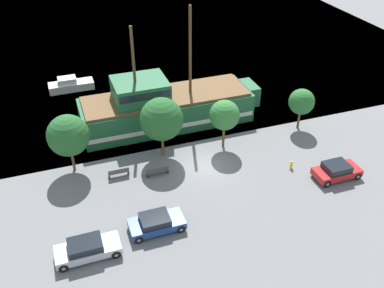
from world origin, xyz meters
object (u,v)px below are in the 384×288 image
object	(u,v)px
moored_boat_dockside	(71,85)
parked_car_curb_rear	(87,249)
bench_promenade_west	(119,172)
parked_car_curb_front	(337,171)
fire_hydrant	(291,165)
parked_car_curb_mid	(156,223)
bench_promenade_east	(157,171)
pirate_ship	(165,106)

from	to	relation	value
moored_boat_dockside	parked_car_curb_rear	xyz separation A→B (m)	(-1.70, -26.45, 0.07)
parked_car_curb_rear	moored_boat_dockside	bearing A→B (deg)	86.32
moored_boat_dockside	bench_promenade_west	distance (m)	18.50
parked_car_curb_front	fire_hydrant	size ratio (longest dim) A/B	5.22
parked_car_curb_mid	bench_promenade_west	world-z (taller)	parked_car_curb_mid
bench_promenade_east	bench_promenade_west	world-z (taller)	same
parked_car_curb_front	parked_car_curb_rear	xyz separation A→B (m)	(-21.42, -1.75, -0.02)
pirate_ship	moored_boat_dockside	xyz separation A→B (m)	(-8.38, 11.12, -1.36)
parked_car_curb_mid	bench_promenade_east	world-z (taller)	parked_car_curb_mid
fire_hydrant	parked_car_curb_rear	bearing A→B (deg)	-167.34
pirate_ship	bench_promenade_west	distance (m)	9.74
parked_car_curb_mid	moored_boat_dockside	bearing A→B (deg)	97.68
parked_car_curb_front	bench_promenade_east	xyz separation A→B (m)	(-14.45, 5.37, -0.25)
parked_car_curb_front	bench_promenade_west	size ratio (longest dim) A/B	2.23
fire_hydrant	bench_promenade_west	size ratio (longest dim) A/B	0.43
pirate_ship	bench_promenade_west	size ratio (longest dim) A/B	10.35
fire_hydrant	parked_car_curb_front	bearing A→B (deg)	-38.75
bench_promenade_west	pirate_ship	bearing A→B (deg)	49.00
bench_promenade_east	moored_boat_dockside	bearing A→B (deg)	105.25
pirate_ship	parked_car_curb_rear	distance (m)	18.40
parked_car_curb_mid	parked_car_curb_rear	xyz separation A→B (m)	(-5.15, -0.86, 0.03)
moored_boat_dockside	bench_promenade_east	xyz separation A→B (m)	(5.27, -19.34, -0.16)
bench_promenade_east	bench_promenade_west	distance (m)	3.34
parked_car_curb_front	parked_car_curb_rear	bearing A→B (deg)	-175.34
parked_car_curb_mid	fire_hydrant	bearing A→B (deg)	13.85
pirate_ship	bench_promenade_east	bearing A→B (deg)	-110.72
bench_promenade_west	fire_hydrant	bearing A→B (deg)	-15.01
parked_car_curb_rear	bench_promenade_east	bearing A→B (deg)	45.59
moored_boat_dockside	parked_car_curb_front	distance (m)	31.61
parked_car_curb_mid	fire_hydrant	distance (m)	13.69
fire_hydrant	bench_promenade_east	distance (m)	11.84
moored_boat_dockside	fire_hydrant	xyz separation A→B (m)	(16.73, -22.31, -0.19)
pirate_ship	fire_hydrant	bearing A→B (deg)	-53.25
parked_car_curb_mid	bench_promenade_west	xyz separation A→B (m)	(-1.38, 7.21, -0.21)
parked_car_curb_mid	bench_promenade_east	bearing A→B (deg)	73.77
moored_boat_dockside	parked_car_curb_mid	xyz separation A→B (m)	(3.45, -25.59, 0.05)
parked_car_curb_rear	fire_hydrant	world-z (taller)	parked_car_curb_rear
pirate_ship	moored_boat_dockside	distance (m)	13.99
parked_car_curb_rear	bench_promenade_west	distance (m)	8.91
pirate_ship	bench_promenade_east	size ratio (longest dim) A/B	9.36
moored_boat_dockside	bench_promenade_west	size ratio (longest dim) A/B	2.89
fire_hydrant	pirate_ship	bearing A→B (deg)	126.75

